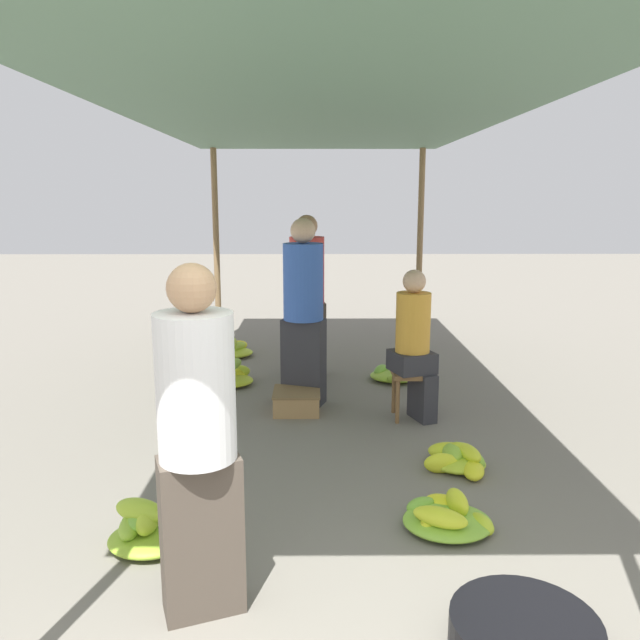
# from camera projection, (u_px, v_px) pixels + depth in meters

# --- Properties ---
(canopy_post_back_left) EXTENTS (0.08, 0.08, 2.57)m
(canopy_post_back_left) POSITION_uv_depth(u_px,v_px,m) (216.00, 247.00, 8.34)
(canopy_post_back_left) COLOR olive
(canopy_post_back_left) RESTS_ON ground
(canopy_post_back_right) EXTENTS (0.08, 0.08, 2.57)m
(canopy_post_back_right) POSITION_uv_depth(u_px,v_px,m) (420.00, 247.00, 8.36)
(canopy_post_back_right) COLOR olive
(canopy_post_back_right) RESTS_ON ground
(canopy_tarp) EXTENTS (3.13, 6.81, 0.04)m
(canopy_tarp) POSITION_uv_depth(u_px,v_px,m) (320.00, 114.00, 4.95)
(canopy_tarp) COLOR #567A60
(canopy_tarp) RESTS_ON canopy_post_front_left
(vendor_foreground) EXTENTS (0.45, 0.45, 1.66)m
(vendor_foreground) POSITION_uv_depth(u_px,v_px,m) (198.00, 439.00, 2.82)
(vendor_foreground) COLOR #4C4238
(vendor_foreground) RESTS_ON ground
(stool) EXTENTS (0.34, 0.34, 0.43)m
(stool) POSITION_uv_depth(u_px,v_px,m) (411.00, 381.00, 5.50)
(stool) COLOR brown
(stool) RESTS_ON ground
(vendor_seated) EXTENTS (0.43, 0.43, 1.33)m
(vendor_seated) POSITION_uv_depth(u_px,v_px,m) (415.00, 342.00, 5.43)
(vendor_seated) COLOR #2D2D33
(vendor_seated) RESTS_ON ground
(basin_black) EXTENTS (0.64, 0.64, 0.18)m
(basin_black) POSITION_uv_depth(u_px,v_px,m) (524.00, 637.00, 2.66)
(basin_black) COLOR black
(basin_black) RESTS_ON ground
(banana_pile_left_0) EXTENTS (0.48, 0.49, 0.27)m
(banana_pile_left_0) POSITION_uv_depth(u_px,v_px,m) (147.00, 528.00, 3.52)
(banana_pile_left_0) COLOR #A1C52F
(banana_pile_left_0) RESTS_ON ground
(banana_pile_left_1) EXTENTS (0.53, 0.53, 0.23)m
(banana_pile_left_1) POSITION_uv_depth(u_px,v_px,m) (232.00, 349.00, 7.74)
(banana_pile_left_1) COLOR #96C031
(banana_pile_left_1) RESTS_ON ground
(banana_pile_left_2) EXTENTS (0.51, 0.54, 0.29)m
(banana_pile_left_2) POSITION_uv_depth(u_px,v_px,m) (229.00, 376.00, 6.51)
(banana_pile_left_2) COLOR #B4CC2C
(banana_pile_left_2) RESTS_ON ground
(banana_pile_right_0) EXTENTS (0.54, 0.57, 0.21)m
(banana_pile_right_0) POSITION_uv_depth(u_px,v_px,m) (447.00, 517.00, 3.70)
(banana_pile_right_0) COLOR #B3CC2C
(banana_pile_right_0) RESTS_ON ground
(banana_pile_right_1) EXTENTS (0.47, 0.54, 0.17)m
(banana_pile_right_1) POSITION_uv_depth(u_px,v_px,m) (459.00, 459.00, 4.52)
(banana_pile_right_1) COLOR #C7D428
(banana_pile_right_1) RESTS_ON ground
(banana_pile_right_2) EXTENTS (0.53, 0.65, 0.17)m
(banana_pile_right_2) POSITION_uv_depth(u_px,v_px,m) (395.00, 374.00, 6.72)
(banana_pile_right_2) COLOR #A2C52F
(banana_pile_right_2) RESTS_ON ground
(crate_near) EXTENTS (0.43, 0.43, 0.20)m
(crate_near) POSITION_uv_depth(u_px,v_px,m) (297.00, 401.00, 5.72)
(crate_near) COLOR #9E7A4C
(crate_near) RESTS_ON ground
(shopper_walking_mid) EXTENTS (0.47, 0.47, 1.75)m
(shopper_walking_mid) POSITION_uv_depth(u_px,v_px,m) (303.00, 309.00, 5.80)
(shopper_walking_mid) COLOR #2D2D33
(shopper_walking_mid) RESTS_ON ground
(shopper_walking_far) EXTENTS (0.42, 0.42, 1.76)m
(shopper_walking_far) POSITION_uv_depth(u_px,v_px,m) (307.00, 294.00, 6.71)
(shopper_walking_far) COLOR #4C4238
(shopper_walking_far) RESTS_ON ground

